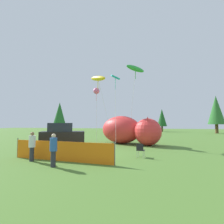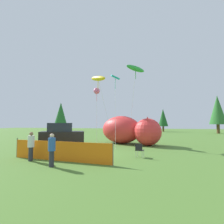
% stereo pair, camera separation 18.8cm
% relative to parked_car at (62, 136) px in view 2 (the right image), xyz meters
% --- Properties ---
extents(ground_plane, '(120.00, 120.00, 0.00)m').
position_rel_parked_car_xyz_m(ground_plane, '(3.08, -1.51, -1.11)').
color(ground_plane, '#4C752D').
extents(parked_car, '(4.20, 3.19, 2.30)m').
position_rel_parked_car_xyz_m(parked_car, '(0.00, 0.00, 0.00)').
color(parked_car, black).
rests_on(parked_car, ground).
extents(folding_chair, '(0.59, 0.59, 0.92)m').
position_rel_parked_car_xyz_m(folding_chair, '(7.15, -2.67, -0.56)').
color(folding_chair, black).
rests_on(folding_chair, ground).
extents(inflatable_cat, '(7.21, 5.19, 3.09)m').
position_rel_parked_car_xyz_m(inflatable_cat, '(5.42, 4.67, 0.32)').
color(inflatable_cat, red).
rests_on(inflatable_cat, ground).
extents(safety_fence, '(6.86, 0.83, 1.29)m').
position_rel_parked_car_xyz_m(safety_fence, '(2.51, -4.78, -0.52)').
color(safety_fence, orange).
rests_on(safety_fence, ground).
extents(spectator_in_black_shirt, '(0.38, 0.38, 1.74)m').
position_rel_parked_car_xyz_m(spectator_in_black_shirt, '(2.83, -6.18, -0.16)').
color(spectator_in_black_shirt, '#2D2D38').
rests_on(spectator_in_black_shirt, ground).
extents(spectator_in_grey_shirt, '(0.38, 0.38, 1.75)m').
position_rel_parked_car_xyz_m(spectator_in_grey_shirt, '(0.81, -5.20, -0.15)').
color(spectator_in_grey_shirt, '#2D2D38').
rests_on(spectator_in_grey_shirt, ground).
extents(kite_green_fish, '(2.40, 2.24, 9.33)m').
position_rel_parked_car_xyz_m(kite_green_fish, '(6.14, 6.26, 7.72)').
color(kite_green_fish, silver).
rests_on(kite_green_fish, ground).
extents(kite_yellow_hero, '(3.46, 2.55, 8.27)m').
position_rel_parked_car_xyz_m(kite_yellow_hero, '(1.76, 5.18, 6.51)').
color(kite_yellow_hero, silver).
rests_on(kite_yellow_hero, ground).
extents(kite_pink_octopus, '(0.81, 1.50, 6.79)m').
position_rel_parked_car_xyz_m(kite_pink_octopus, '(1.17, 6.48, 5.25)').
color(kite_pink_octopus, silver).
rests_on(kite_pink_octopus, ground).
extents(kite_teal_diamond, '(1.16, 3.36, 7.51)m').
position_rel_parked_car_xyz_m(kite_teal_diamond, '(4.27, 3.24, 5.89)').
color(kite_teal_diamond, silver).
rests_on(kite_teal_diamond, ground).
extents(horizon_tree_east, '(2.53, 2.53, 6.05)m').
position_rel_parked_car_xyz_m(horizon_tree_east, '(10.85, 33.80, 2.60)').
color(horizon_tree_east, brown).
rests_on(horizon_tree_east, ground).
extents(horizon_tree_west, '(3.51, 3.51, 8.38)m').
position_rel_parked_car_xyz_m(horizon_tree_west, '(-18.23, 32.08, 4.04)').
color(horizon_tree_west, brown).
rests_on(horizon_tree_west, ground).
extents(horizon_tree_mid, '(3.54, 3.54, 8.45)m').
position_rel_parked_car_xyz_m(horizon_tree_mid, '(22.22, 28.45, 4.08)').
color(horizon_tree_mid, brown).
rests_on(horizon_tree_mid, ground).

